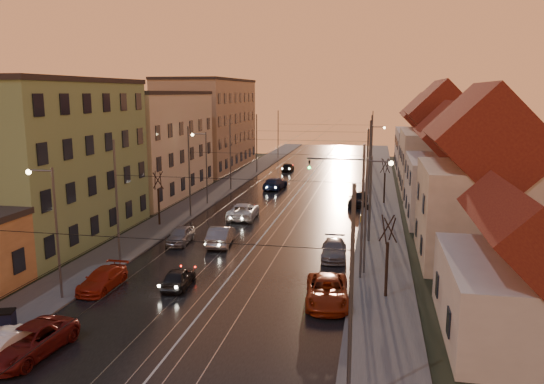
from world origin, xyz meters
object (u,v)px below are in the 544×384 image
Objects in this scene: driving_car_3 at (275,183)px; parked_right_0 at (327,291)px; driving_car_0 at (178,277)px; street_lamp_2 at (204,161)px; parked_right_1 at (334,250)px; parked_left_3 at (180,235)px; street_lamp_0 at (51,220)px; dumpster at (2,323)px; traffic_light_mast at (358,188)px; parked_right_2 at (358,198)px; driving_car_4 at (288,167)px; driving_car_1 at (221,235)px; parked_left_0 at (0,349)px; parked_left_2 at (102,279)px; street_lamp_3 at (374,149)px; parked_left_1 at (29,342)px; driving_car_2 at (243,211)px; street_lamp_1 at (371,205)px.

driving_car_3 is 0.98× the size of parked_right_0.
street_lamp_2 is at bearing -79.21° from driving_car_0.
parked_left_3 is at bearing 170.13° from parked_right_1.
dumpster is (0.06, -4.87, -4.19)m from street_lamp_0.
parked_right_2 is at bearing 91.52° from traffic_light_mast.
parked_right_1 is at bearing 103.42° from driving_car_4.
driving_car_0 is (6.35, 3.43, -4.25)m from street_lamp_0.
parked_right_0 is (9.62, -10.56, -0.04)m from driving_car_1.
street_lamp_0 is 8.60m from parked_left_0.
traffic_light_mast is 1.51× the size of driving_car_1.
parked_left_2 is 16.59m from parked_right_1.
parked_right_0 is (10.05, -36.29, -0.01)m from driving_car_3.
street_lamp_3 is 2.15× the size of driving_car_0.
street_lamp_2 and street_lamp_3 have the same top height.
driving_car_1 is at bearing 64.32° from street_lamp_0.
parked_left_3 is (0.16, 19.34, -0.01)m from parked_left_1.
street_lamp_0 is at bearing 84.41° from driving_car_4.
driving_car_3 is 37.66m from parked_right_0.
parked_right_2 reaches higher than driving_car_3.
street_lamp_2 is 1.67× the size of driving_car_1.
parked_right_1 is (10.70, -43.32, -0.03)m from driving_car_4.
parked_right_2 reaches higher than parked_left_3.
parked_left_1 is at bearing 80.57° from driving_car_2.
parked_right_0 reaches higher than driving_car_0.
driving_car_2 is (-11.24, 6.30, -3.83)m from traffic_light_mast.
parked_right_0 is (15.92, -25.46, -4.14)m from street_lamp_2.
parked_left_0 reaches higher than driving_car_0.
driving_car_2 is 1.22× the size of parked_right_1.
street_lamp_3 is 1.99× the size of driving_car_4.
parked_right_2 is (10.35, 27.45, 0.15)m from driving_car_0.
street_lamp_1 reaches higher than driving_car_1.
driving_car_2 reaches higher than driving_car_0.
driving_car_0 is 0.93× the size of parked_left_3.
traffic_light_mast is 15.37m from parked_right_2.
street_lamp_0 is at bearing -136.90° from traffic_light_mast.
traffic_light_mast reaches higher than parked_right_1.
street_lamp_1 is at bearing 50.11° from parked_left_0.
parked_right_0 is 17.50m from dumpster.
parked_right_1 is at bearing -107.69° from traffic_light_mast.
street_lamp_0 is 8.38m from driving_car_0.
street_lamp_0 is at bearing 71.09° from dumpster.
street_lamp_2 is 1.84× the size of parked_left_2.
driving_car_3 is (-12.34, -5.17, -4.13)m from street_lamp_3.
driving_car_2 is at bearing 150.73° from traffic_light_mast.
parked_left_0 is at bearing -129.52° from parked_right_1.
parked_left_1 is at bearing -85.44° from street_lamp_2.
street_lamp_3 is 52.94m from parked_left_1.
parked_left_2 is (-15.31, -13.84, -3.97)m from traffic_light_mast.
driving_car_1 is 19.03m from dumpster.
street_lamp_2 is at bearing 132.32° from street_lamp_1.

